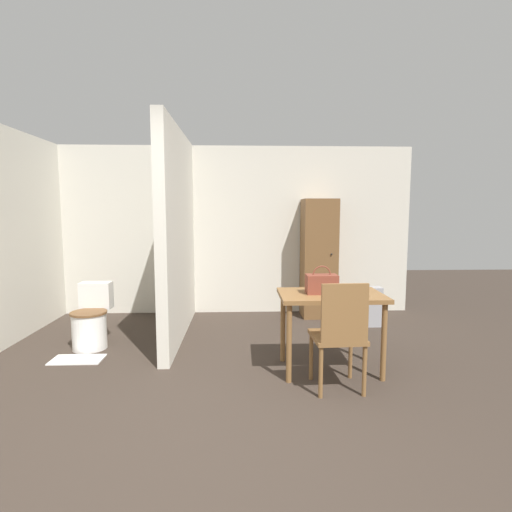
% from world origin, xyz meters
% --- Properties ---
extents(ground_plane, '(16.00, 16.00, 0.00)m').
position_xyz_m(ground_plane, '(0.00, 0.00, 0.00)').
color(ground_plane, '#382D26').
extents(wall_back, '(5.71, 0.12, 2.50)m').
position_xyz_m(wall_back, '(0.00, 3.81, 1.25)').
color(wall_back, beige).
rests_on(wall_back, ground_plane).
extents(partition_wall, '(0.12, 2.22, 2.50)m').
position_xyz_m(partition_wall, '(-0.47, 2.64, 1.25)').
color(partition_wall, beige).
rests_on(partition_wall, ground_plane).
extents(dining_table, '(0.98, 0.64, 0.76)m').
position_xyz_m(dining_table, '(1.15, 1.45, 0.65)').
color(dining_table, brown).
rests_on(dining_table, ground_plane).
extents(wooden_chair, '(0.45, 0.45, 0.96)m').
position_xyz_m(wooden_chair, '(1.12, 0.99, 0.52)').
color(wooden_chair, brown).
rests_on(wooden_chair, ground_plane).
extents(toilet, '(0.39, 0.54, 0.71)m').
position_xyz_m(toilet, '(-1.41, 2.23, 0.30)').
color(toilet, white).
rests_on(toilet, ground_plane).
extents(handbag, '(0.29, 0.17, 0.27)m').
position_xyz_m(handbag, '(1.05, 1.45, 0.85)').
color(handbag, brown).
rests_on(handbag, dining_table).
extents(wooden_cabinet, '(0.48, 0.50, 1.71)m').
position_xyz_m(wooden_cabinet, '(1.43, 3.49, 0.86)').
color(wooden_cabinet, brown).
rests_on(wooden_cabinet, ground_plane).
extents(bath_mat, '(0.52, 0.28, 0.01)m').
position_xyz_m(bath_mat, '(-1.41, 1.81, 0.01)').
color(bath_mat, silver).
rests_on(bath_mat, ground_plane).
extents(space_heater, '(0.25, 0.17, 0.53)m').
position_xyz_m(space_heater, '(2.04, 2.93, 0.26)').
color(space_heater, '#9E9EA3').
rests_on(space_heater, ground_plane).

